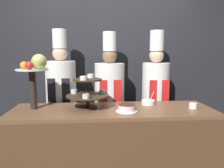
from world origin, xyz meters
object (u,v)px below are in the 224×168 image
serving_bowl_far (148,102)px  chef_center_right (155,93)px  cup_white (193,106)px  chef_center_left (110,95)px  cake_round (127,108)px  fruit_pedestal (35,70)px  tiered_stand (88,92)px  chef_left (61,94)px

serving_bowl_far → chef_center_right: bearing=65.1°
cup_white → chef_center_left: size_ratio=0.05×
cake_round → fruit_pedestal: bearing=169.8°
tiered_stand → cup_white: size_ratio=5.28×
tiered_stand → cake_round: tiered_stand is taller
tiered_stand → chef_left: (-0.36, 0.57, -0.13)m
tiered_stand → chef_left: bearing=122.6°
chef_left → cake_round: bearing=-44.0°
chef_center_right → tiered_stand: bearing=-147.5°
cup_white → chef_left: bearing=155.8°
cake_round → chef_left: 1.05m
cake_round → chef_center_left: 0.74m
serving_bowl_far → chef_left: chef_left is taller
fruit_pedestal → chef_center_left: (0.80, 0.56, -0.38)m
fruit_pedestal → cup_white: fruit_pedestal is taller
cup_white → chef_center_right: 0.70m
cake_round → chef_left: (-0.76, 0.73, 0.01)m
fruit_pedestal → chef_center_left: bearing=35.1°
fruit_pedestal → cake_round: bearing=-10.2°
chef_left → chef_center_left: (0.63, 0.00, -0.02)m
tiered_stand → serving_bowl_far: tiered_stand is taller
chef_left → serving_bowl_far: bearing=-23.5°
tiered_stand → cup_white: 1.12m
tiered_stand → chef_center_right: bearing=32.5°
chef_center_left → cake_round: bearing=-80.3°
chef_center_left → serving_bowl_far: bearing=-47.8°
tiered_stand → chef_center_left: bearing=64.6°
chef_center_left → tiered_stand: bearing=-115.4°
cake_round → chef_left: chef_left is taller
cup_white → serving_bowl_far: 0.48m
cup_white → cake_round: bearing=-174.6°
fruit_pedestal → cup_white: bearing=-3.4°
cup_white → serving_bowl_far: bearing=154.2°
chef_center_right → chef_left: bearing=-180.0°
chef_center_left → chef_center_right: size_ratio=0.99×
cake_round → chef_center_right: chef_center_right is taller
fruit_pedestal → cup_white: 1.69m
cake_round → cup_white: size_ratio=2.56×
tiered_stand → chef_left: chef_left is taller
serving_bowl_far → cake_round: bearing=-135.9°
fruit_pedestal → cake_round: 1.01m
tiered_stand → cake_round: (0.39, -0.16, -0.14)m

